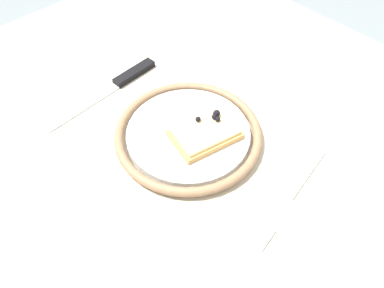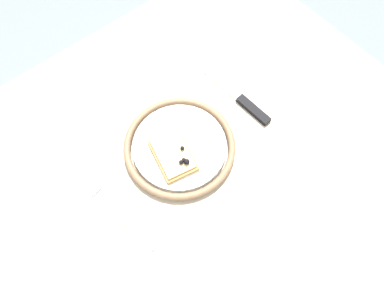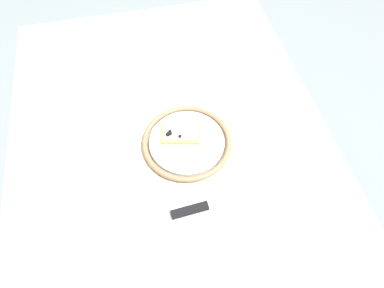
{
  "view_description": "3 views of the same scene",
  "coord_description": "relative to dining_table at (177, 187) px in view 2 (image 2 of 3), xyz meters",
  "views": [
    {
      "loc": [
        -0.24,
        0.3,
        1.2
      ],
      "look_at": [
        0.02,
        0.05,
        0.76
      ],
      "focal_mm": 34.11,
      "sensor_mm": 36.0,
      "label": 1
    },
    {
      "loc": [
        -0.13,
        -0.21,
        1.42
      ],
      "look_at": [
        0.06,
        0.02,
        0.77
      ],
      "focal_mm": 32.15,
      "sensor_mm": 36.0,
      "label": 2
    },
    {
      "loc": [
        0.51,
        -0.05,
        1.48
      ],
      "look_at": [
        0.06,
        0.05,
        0.77
      ],
      "focal_mm": 30.41,
      "sensor_mm": 36.0,
      "label": 3
    }
  ],
  "objects": [
    {
      "name": "ground_plane",
      "position": [
        0.0,
        0.0,
        -0.66
      ],
      "size": [
        6.0,
        6.0,
        0.0
      ],
      "primitive_type": "plane",
      "color": "slate"
    },
    {
      "name": "dining_table",
      "position": [
        0.0,
        0.0,
        0.0
      ],
      "size": [
        1.12,
        0.86,
        0.74
      ],
      "color": "#BCB29E",
      "rests_on": "ground_plane"
    },
    {
      "name": "plate",
      "position": [
        0.04,
        0.04,
        0.1
      ],
      "size": [
        0.24,
        0.24,
        0.02
      ],
      "color": "white",
      "rests_on": "dining_table"
    },
    {
      "name": "pizza_slice_near",
      "position": [
        0.02,
        0.03,
        0.11
      ],
      "size": [
        0.09,
        0.12,
        0.03
      ],
      "color": "tan",
      "rests_on": "plate"
    },
    {
      "name": "knife",
      "position": [
        0.23,
        0.04,
        0.09
      ],
      "size": [
        0.03,
        0.24,
        0.01
      ],
      "color": "silver",
      "rests_on": "dining_table"
    },
    {
      "name": "fork",
      "position": [
        -0.14,
        0.01,
        0.09
      ],
      "size": [
        0.05,
        0.2,
        0.0
      ],
      "color": "silver",
      "rests_on": "dining_table"
    }
  ]
}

